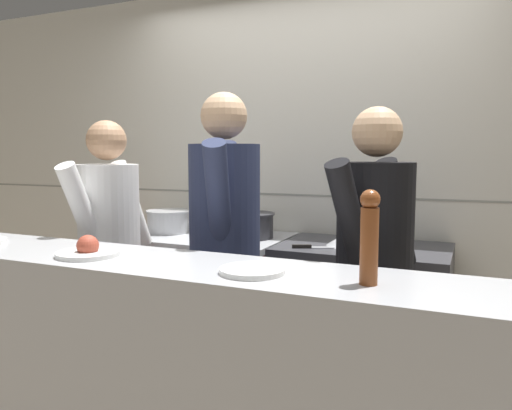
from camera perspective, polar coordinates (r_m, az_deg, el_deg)
wall_back_tiled at (r=3.46m, az=5.41°, el=3.67°), size 8.00×0.06×2.60m
oven_range at (r=3.47m, az=-6.09°, el=-10.67°), size 1.13×0.71×0.89m
prep_counter at (r=3.10m, az=11.99°, el=-12.82°), size 0.98×0.65×0.90m
pass_counter at (r=2.15m, az=-12.28°, el=-19.68°), size 2.77×0.45×1.03m
stock_pot at (r=3.51m, az=-9.95°, el=-1.76°), size 0.31×0.31×0.15m
sauce_pot at (r=3.24m, az=-0.80°, el=-2.23°), size 0.33×0.33×0.16m
mixing_bowl_steel at (r=2.97m, az=10.79°, el=-3.71°), size 0.29×0.29×0.10m
chefs_knife at (r=2.88m, az=7.30°, el=-4.78°), size 0.37×0.18×0.02m
plated_dish_appetiser at (r=2.10m, az=-18.65°, el=-4.97°), size 0.25×0.25×0.09m
plated_dish_dessert at (r=1.72m, az=-0.45°, el=-7.51°), size 0.23×0.23×0.02m
pepper_mill at (r=1.58m, az=12.83°, el=-3.40°), size 0.06×0.06×0.30m
chef_head_cook at (r=2.85m, az=-16.34°, el=-5.21°), size 0.33×0.70×1.61m
chef_sous at (r=2.51m, az=-3.58°, el=-4.92°), size 0.45×0.74×1.73m
chef_line at (r=2.28m, az=13.30°, el=-7.58°), size 0.42×0.71×1.64m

